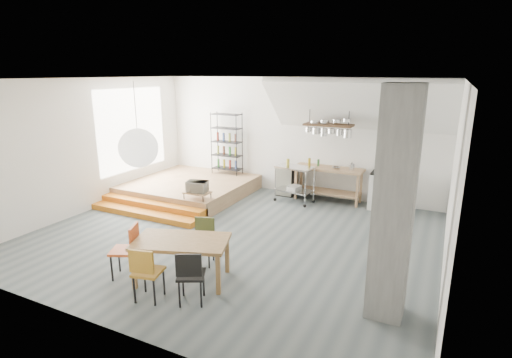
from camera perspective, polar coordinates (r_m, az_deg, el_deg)
The scene contains 26 objects.
floor at distance 8.49m, azimuth -3.23°, elevation -8.03°, with size 8.00×8.00×0.00m, color #505A5D.
wall_back at distance 11.13m, azimuth 5.54°, elevation 6.05°, with size 8.00×0.04×3.20m, color silver.
wall_left at distance 10.53m, azimuth -22.77°, elevation 4.44°, with size 0.04×7.00×3.20m, color silver.
wall_right at distance 7.01m, azimuth 26.40°, elevation -0.80°, with size 0.04×7.00×3.20m, color silver.
ceiling at distance 7.82m, azimuth -3.58°, elevation 14.09°, with size 8.00×7.00×0.02m, color white.
slope_ceiling at distance 9.94m, azimuth 14.32°, elevation 10.11°, with size 4.40×1.80×0.15m, color white.
window_pane at distance 11.52m, azimuth -17.22°, elevation 6.75°, with size 0.02×2.50×2.20m, color white.
platform at distance 11.30m, azimuth -9.36°, elevation -1.23°, with size 3.00×3.00×0.40m, color #95704A.
step_lower at distance 9.90m, azimuth -15.86°, elevation -4.78°, with size 3.00×0.35×0.13m, color #CA6E17.
step_upper at distance 10.12m, azimuth -14.58°, elevation -3.85°, with size 3.00×0.35×0.27m, color #CA6E17.
concrete_column at distance 5.60m, azimuth 19.11°, elevation -3.76°, with size 0.50×0.50×3.20m, color slate.
kitchen_counter at distance 10.67m, azimuth 10.27°, elevation 0.13°, with size 1.80×0.60×0.91m.
stove at distance 10.44m, azimuth 17.64°, elevation -1.51°, with size 0.60×0.60×1.18m.
pot_rack at distance 10.19m, azimuth 10.42°, elevation 7.18°, with size 1.20×0.50×1.43m.
wire_shelving at distance 11.76m, azimuth -4.21°, elevation 5.21°, with size 0.88×0.38×1.80m.
microwave_shelf at distance 9.61m, azimuth -8.38°, elevation -1.94°, with size 0.60×0.40×0.16m.
paper_lantern at distance 6.38m, azimuth -16.45°, elevation 4.27°, with size 0.60×0.60×0.60m, color white.
dining_table at distance 6.63m, azimuth -10.61°, elevation -9.15°, with size 1.69×1.29×0.71m.
chair_mustard at distance 6.22m, azimuth -15.49°, elevation -12.35°, with size 0.48×0.48×0.87m.
chair_black at distance 6.01m, azimuth -9.37°, elevation -13.08°, with size 0.53×0.53×0.86m.
chair_olive at distance 7.23m, azimuth -7.50°, elevation -8.17°, with size 0.47×0.47×0.82m.
chair_red at distance 6.99m, azimuth -17.78°, elevation -9.15°, with size 0.55×0.55×0.91m.
rolling_cart at distance 10.46m, azimuth 5.53°, elevation -0.01°, with size 1.05×0.70×0.96m.
mini_fridge at distance 11.13m, azimuth 4.42°, elevation -0.19°, with size 0.48×0.48×0.82m, color black.
microwave at distance 9.57m, azimuth -8.42°, elevation -1.07°, with size 0.48×0.32×0.27m, color beige.
bowl at distance 10.49m, azimuth 11.37°, elevation 1.57°, with size 0.21×0.21×0.05m, color silver.
Camera 1 is at (3.86, -6.80, 3.32)m, focal length 28.00 mm.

